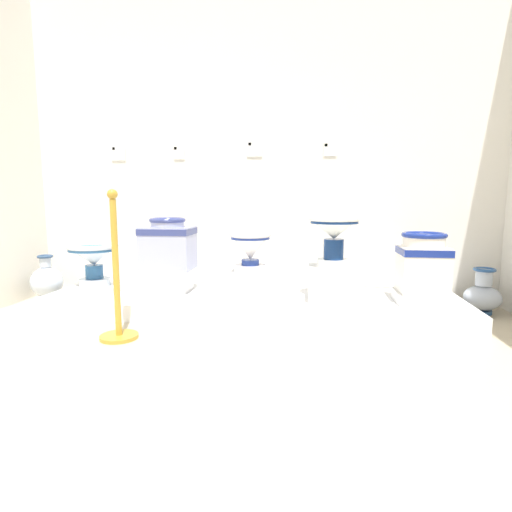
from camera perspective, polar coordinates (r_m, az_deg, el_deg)
ground_plane at (r=1.71m, az=-10.18°, el=-23.65°), size 6.06×5.97×0.02m
wall_back at (r=3.68m, az=0.32°, el=17.68°), size 4.26×0.06×3.02m
display_platform at (r=3.27m, az=-0.77°, el=-6.64°), size 3.27×0.84×0.13m
plinth_block_broad_patterned at (r=3.61m, az=-21.57°, el=-4.31°), size 0.38×0.35×0.06m
antique_toilet_broad_patterned at (r=3.56m, az=-21.79°, el=-0.06°), size 0.40×0.40×0.34m
plinth_block_pale_glazed at (r=3.42m, az=-12.06°, el=-3.37°), size 0.30×0.38×0.20m
antique_toilet_pale_glazed at (r=3.38m, az=-12.21°, el=1.82°), size 0.41×0.31×0.41m
plinth_block_tall_cobalt at (r=3.23m, az=-0.79°, el=-3.95°), size 0.32×0.32×0.19m
antique_toilet_tall_cobalt at (r=3.18m, az=-0.80°, el=1.22°), size 0.32×0.32×0.32m
plinth_block_slender_white at (r=3.18m, az=10.68°, el=-3.74°), size 0.37×0.38×0.25m
antique_toilet_slender_white at (r=3.12m, az=10.86°, el=3.37°), size 0.37×0.37×0.39m
plinth_block_leftmost at (r=3.27m, az=22.04°, el=-5.37°), size 0.36×0.32×0.08m
antique_toilet_leftmost at (r=3.22m, az=22.29°, el=-0.66°), size 0.33×0.33×0.44m
info_placard_first at (r=3.99m, az=-18.71°, el=13.50°), size 0.13×0.01×0.13m
info_placard_second at (r=3.77m, az=-10.73°, el=14.07°), size 0.10×0.01×0.12m
info_placard_third at (r=3.62m, az=-0.20°, el=14.79°), size 0.13×0.01×0.13m
info_placard_fourth at (r=3.59m, az=10.31°, el=14.51°), size 0.11×0.01×0.11m
decorative_vase_corner at (r=4.03m, az=-27.22°, el=-3.15°), size 0.27×0.27×0.40m
decorative_vase_companion at (r=3.63m, az=29.13°, el=-4.81°), size 0.28×0.28×0.36m
stanchion_post_near_left at (r=2.73m, az=-18.86°, el=-5.05°), size 0.24×0.24×0.95m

